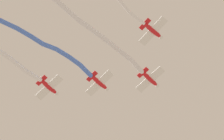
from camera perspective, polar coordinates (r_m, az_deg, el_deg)
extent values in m
ellipsoid|color=red|center=(94.05, 4.33, -1.01)|extent=(4.07, 3.19, 0.89)
sphere|color=white|center=(94.81, 5.19, -1.79)|extent=(1.05, 1.05, 0.75)
ellipsoid|color=black|center=(94.54, 4.54, -1.13)|extent=(1.23, 1.10, 0.47)
cube|color=white|center=(94.00, 4.40, -1.09)|extent=(4.80, 6.03, 0.12)
cube|color=red|center=(93.49, 3.55, -0.28)|extent=(2.08, 2.50, 0.10)
cube|color=white|center=(93.94, 3.58, -0.20)|extent=(0.88, 0.66, 1.22)
cylinder|color=white|center=(92.81, 2.79, 0.52)|extent=(3.25, 2.35, 1.15)
cylinder|color=white|center=(92.07, 1.39, 1.83)|extent=(3.11, 2.73, 1.19)
cylinder|color=white|center=(91.27, -0.05, 2.96)|extent=(2.94, 2.45, 1.25)
cylinder|color=white|center=(90.41, -1.46, 4.03)|extent=(2.92, 2.56, 1.04)
cylinder|color=white|center=(89.69, -3.07, 5.20)|extent=(3.22, 2.92, 1.08)
cylinder|color=white|center=(89.17, -4.70, 6.46)|extent=(3.04, 2.51, 1.05)
cylinder|color=white|center=(88.74, -6.18, 7.73)|extent=(3.08, 2.48, 1.08)
sphere|color=white|center=(93.26, 3.41, -0.18)|extent=(0.89, 0.89, 0.89)
sphere|color=white|center=(92.39, 2.16, 1.22)|extent=(0.89, 0.89, 0.89)
sphere|color=white|center=(91.78, 0.62, 2.44)|extent=(0.89, 0.89, 0.89)
sphere|color=white|center=(90.79, -0.73, 3.48)|extent=(0.89, 0.89, 0.89)
sphere|color=white|center=(90.06, -2.19, 4.59)|extent=(0.89, 0.89, 0.89)
sphere|color=white|center=(89.35, -3.96, 5.82)|extent=(0.89, 0.89, 0.89)
sphere|color=white|center=(89.02, -5.44, 7.10)|extent=(0.89, 0.89, 0.89)
ellipsoid|color=red|center=(94.15, -1.49, -1.43)|extent=(4.05, 3.23, 0.89)
sphere|color=white|center=(94.76, -0.57, -2.20)|extent=(1.05, 1.05, 0.75)
ellipsoid|color=black|center=(94.60, -1.24, -1.54)|extent=(1.23, 1.11, 0.47)
cube|color=white|center=(94.08, -1.43, -1.52)|extent=(4.85, 6.00, 0.12)
cube|color=red|center=(93.72, -2.30, -0.72)|extent=(2.10, 2.49, 0.10)
cube|color=white|center=(94.16, -2.25, -0.63)|extent=(0.87, 0.67, 1.22)
cylinder|color=#4C75DB|center=(93.19, -3.06, -0.02)|extent=(2.91, 2.21, 1.04)
cylinder|color=#4C75DB|center=(92.87, -4.27, 1.02)|extent=(2.49, 2.29, 1.40)
cylinder|color=#4C75DB|center=(92.78, -5.62, 1.92)|extent=(2.67, 2.65, 1.12)
cylinder|color=#4C75DB|center=(92.56, -7.14, 2.67)|extent=(2.33, 2.66, 1.09)
cylinder|color=#4C75DB|center=(92.23, -8.54, 3.37)|extent=(2.48, 2.27, 1.09)
cylinder|color=#4C75DB|center=(92.05, -9.99, 4.24)|extent=(2.72, 2.78, 1.08)
cylinder|color=#4C75DB|center=(92.30, -11.52, 5.03)|extent=(2.34, 2.59, 1.32)
sphere|color=#4C75DB|center=(93.51, -2.46, -0.62)|extent=(0.86, 0.86, 0.86)
sphere|color=#4C75DB|center=(92.89, -3.66, 0.58)|extent=(0.86, 0.86, 0.86)
sphere|color=#4C75DB|center=(92.88, -4.88, 1.46)|extent=(0.86, 0.86, 0.86)
sphere|color=#4C75DB|center=(92.71, -6.37, 2.38)|extent=(0.86, 0.86, 0.86)
sphere|color=#4C75DB|center=(92.44, -7.91, 2.97)|extent=(0.86, 0.86, 0.86)
sphere|color=#4C75DB|center=(92.03, -9.18, 3.77)|extent=(0.86, 0.86, 0.86)
sphere|color=#4C75DB|center=(92.10, -10.80, 4.70)|extent=(0.86, 0.86, 0.86)
sphere|color=#4C75DB|center=(92.53, -12.24, 5.36)|extent=(0.86, 0.86, 0.86)
ellipsoid|color=red|center=(90.63, 4.66, 4.54)|extent=(3.93, 3.40, 0.89)
sphere|color=white|center=(91.23, 5.62, 3.74)|extent=(1.06, 1.06, 0.75)
ellipsoid|color=black|center=(91.09, 4.90, 4.40)|extent=(1.21, 1.14, 0.47)
cube|color=white|center=(90.56, 4.73, 4.45)|extent=(5.10, 5.84, 0.12)
cube|color=red|center=(90.20, 3.80, 5.26)|extent=(2.19, 2.44, 0.10)
cube|color=white|center=(90.66, 3.82, 5.32)|extent=(0.84, 0.71, 1.22)
cylinder|color=white|center=(89.82, 2.83, 5.98)|extent=(2.84, 2.59, 1.12)
cylinder|color=white|center=(89.54, 1.41, 7.32)|extent=(2.94, 1.99, 1.12)
sphere|color=white|center=(89.99, 3.64, 5.37)|extent=(0.62, 0.62, 0.62)
sphere|color=white|center=(89.68, 2.02, 6.60)|extent=(0.62, 0.62, 0.62)
sphere|color=white|center=(89.42, 0.80, 8.04)|extent=(0.62, 0.62, 0.62)
ellipsoid|color=red|center=(94.95, -7.26, -1.91)|extent=(4.10, 3.13, 0.89)
sphere|color=white|center=(95.44, -6.35, -2.71)|extent=(1.04, 1.04, 0.75)
ellipsoid|color=black|center=(95.37, -7.00, -2.03)|extent=(1.23, 1.09, 0.47)
cube|color=white|center=(94.88, -7.20, -2.00)|extent=(4.71, 6.07, 0.12)
cube|color=red|center=(94.62, -8.06, -1.19)|extent=(2.05, 2.51, 0.10)
cube|color=white|center=(95.05, -7.99, -1.10)|extent=(0.89, 0.64, 1.22)
cylinder|color=white|center=(94.03, -8.99, -0.62)|extent=(2.98, 2.62, 1.36)
cylinder|color=white|center=(93.29, -10.49, 0.45)|extent=(3.20, 2.47, 1.09)
cylinder|color=white|center=(92.82, -12.07, 1.65)|extent=(3.08, 2.80, 0.87)
sphere|color=white|center=(94.43, -8.23, -1.08)|extent=(0.86, 0.86, 0.86)
sphere|color=white|center=(93.65, -9.76, -0.16)|extent=(0.86, 0.86, 0.86)
sphere|color=white|center=(92.95, -11.23, 1.07)|extent=(0.86, 0.86, 0.86)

